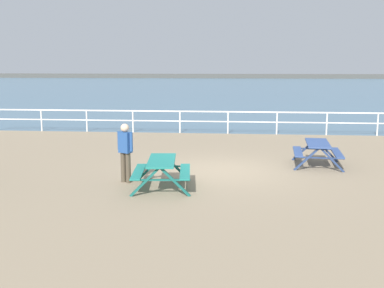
{
  "coord_description": "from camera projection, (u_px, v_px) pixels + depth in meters",
  "views": [
    {
      "loc": [
        0.33,
        -14.0,
        3.29
      ],
      "look_at": [
        -1.01,
        0.16,
        0.8
      ],
      "focal_mm": 43.0,
      "sensor_mm": 36.0,
      "label": 1
    }
  ],
  "objects": [
    {
      "name": "picnic_table_near_right",
      "position": [
        162.0,
        167.0,
        12.24
      ],
      "size": [
        1.7,
        1.94,
        0.8
      ],
      "rotation": [
        0.0,
        0.0,
        1.67
      ],
      "color": "#1E7A70",
      "rests_on": "ground"
    },
    {
      "name": "seaward_railing",
      "position": [
        228.0,
        118.0,
        21.8
      ],
      "size": [
        23.07,
        0.07,
        1.08
      ],
      "color": "white",
      "rests_on": "ground"
    },
    {
      "name": "distant_shoreline",
      "position": [
        234.0,
        78.0,
        108.24
      ],
      "size": [
        142.0,
        6.0,
        1.8
      ],
      "primitive_type": "cube",
      "color": "#4C4C47",
      "rests_on": "ground"
    },
    {
      "name": "picnic_table_mid_centre",
      "position": [
        317.0,
        148.0,
        14.93
      ],
      "size": [
        1.68,
        1.92,
        0.8
      ],
      "rotation": [
        0.0,
        0.0,
        1.49
      ],
      "color": "#334C84",
      "rests_on": "ground"
    },
    {
      "name": "sea_band",
      "position": [
        233.0,
        87.0,
        66.06
      ],
      "size": [
        142.0,
        90.0,
        0.01
      ],
      "primitive_type": "cube",
      "color": "#476B84",
      "rests_on": "ground"
    },
    {
      "name": "visitor",
      "position": [
        125.0,
        149.0,
        12.77
      ],
      "size": [
        0.48,
        0.35,
        1.66
      ],
      "rotation": [
        0.0,
        0.0,
        1.09
      ],
      "color": "#4C4233",
      "rests_on": "ground"
    },
    {
      "name": "ground_plane",
      "position": [
        224.0,
        174.0,
        14.35
      ],
      "size": [
        30.0,
        24.0,
        0.2
      ],
      "primitive_type": "cube",
      "color": "gray"
    }
  ]
}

